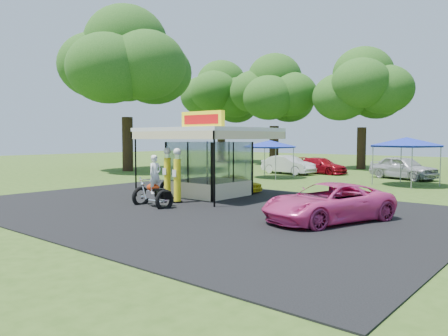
{
  "coord_description": "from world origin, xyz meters",
  "views": [
    {
      "loc": [
        12.38,
        -11.04,
        2.91
      ],
      "look_at": [
        -0.23,
        4.0,
        1.54
      ],
      "focal_mm": 35.0,
      "sensor_mm": 36.0,
      "label": 1
    }
  ],
  "objects_px": {
    "bg_car_b": "(321,166)",
    "bg_car_c": "(403,168)",
    "kiosk_car": "(237,183)",
    "motorcycle": "(154,186)",
    "bg_car_a": "(288,165)",
    "gas_station_kiosk": "(209,160)",
    "tent_west": "(270,144)",
    "tent_east": "(407,142)",
    "pink_sedan": "(328,203)",
    "gas_pump_left": "(167,175)",
    "gas_pump_right": "(177,177)"
  },
  "relations": [
    {
      "from": "gas_pump_left",
      "to": "gas_station_kiosk",
      "type": "bearing_deg",
      "value": 73.15
    },
    {
      "from": "bg_car_c",
      "to": "tent_west",
      "type": "bearing_deg",
      "value": 142.53
    },
    {
      "from": "gas_station_kiosk",
      "to": "gas_pump_right",
      "type": "relative_size",
      "value": 2.21
    },
    {
      "from": "bg_car_c",
      "to": "gas_station_kiosk",
      "type": "bearing_deg",
      "value": -176.58
    },
    {
      "from": "kiosk_car",
      "to": "bg_car_c",
      "type": "bearing_deg",
      "value": -18.63
    },
    {
      "from": "bg_car_b",
      "to": "bg_car_c",
      "type": "distance_m",
      "value": 6.59
    },
    {
      "from": "gas_pump_right",
      "to": "pink_sedan",
      "type": "height_order",
      "value": "gas_pump_right"
    },
    {
      "from": "motorcycle",
      "to": "pink_sedan",
      "type": "bearing_deg",
      "value": 17.73
    },
    {
      "from": "gas_station_kiosk",
      "to": "gas_pump_left",
      "type": "xyz_separation_m",
      "value": [
        -0.67,
        -2.2,
        -0.61
      ]
    },
    {
      "from": "gas_pump_left",
      "to": "pink_sedan",
      "type": "relative_size",
      "value": 0.51
    },
    {
      "from": "bg_car_c",
      "to": "motorcycle",
      "type": "bearing_deg",
      "value": -171.73
    },
    {
      "from": "pink_sedan",
      "to": "bg_car_b",
      "type": "relative_size",
      "value": 1.09
    },
    {
      "from": "gas_pump_left",
      "to": "bg_car_a",
      "type": "height_order",
      "value": "gas_pump_left"
    },
    {
      "from": "bg_car_a",
      "to": "bg_car_c",
      "type": "height_order",
      "value": "bg_car_c"
    },
    {
      "from": "gas_station_kiosk",
      "to": "bg_car_c",
      "type": "xyz_separation_m",
      "value": [
        4.44,
        15.37,
        -0.97
      ]
    },
    {
      "from": "gas_station_kiosk",
      "to": "motorcycle",
      "type": "height_order",
      "value": "gas_station_kiosk"
    },
    {
      "from": "gas_pump_left",
      "to": "tent_east",
      "type": "relative_size",
      "value": 0.58
    },
    {
      "from": "bg_car_b",
      "to": "bg_car_c",
      "type": "relative_size",
      "value": 0.93
    },
    {
      "from": "gas_pump_right",
      "to": "pink_sedan",
      "type": "xyz_separation_m",
      "value": [
        7.07,
        0.36,
        -0.5
      ]
    },
    {
      "from": "gas_pump_right",
      "to": "motorcycle",
      "type": "bearing_deg",
      "value": -86.9
    },
    {
      "from": "pink_sedan",
      "to": "bg_car_b",
      "type": "bearing_deg",
      "value": 137.86
    },
    {
      "from": "bg_car_a",
      "to": "bg_car_b",
      "type": "relative_size",
      "value": 1.0
    },
    {
      "from": "motorcycle",
      "to": "bg_car_b",
      "type": "relative_size",
      "value": 0.51
    },
    {
      "from": "motorcycle",
      "to": "kiosk_car",
      "type": "relative_size",
      "value": 0.81
    },
    {
      "from": "gas_pump_right",
      "to": "bg_car_b",
      "type": "bearing_deg",
      "value": 98.08
    },
    {
      "from": "gas_pump_right",
      "to": "tent_east",
      "type": "relative_size",
      "value": 0.58
    },
    {
      "from": "bg_car_a",
      "to": "tent_east",
      "type": "relative_size",
      "value": 1.07
    },
    {
      "from": "tent_west",
      "to": "pink_sedan",
      "type": "bearing_deg",
      "value": -49.13
    },
    {
      "from": "gas_pump_right",
      "to": "pink_sedan",
      "type": "bearing_deg",
      "value": 2.93
    },
    {
      "from": "gas_station_kiosk",
      "to": "motorcycle",
      "type": "relative_size",
      "value": 2.37
    },
    {
      "from": "motorcycle",
      "to": "gas_pump_right",
      "type": "bearing_deg",
      "value": 96.68
    },
    {
      "from": "kiosk_car",
      "to": "bg_car_c",
      "type": "relative_size",
      "value": 0.59
    },
    {
      "from": "kiosk_car",
      "to": "bg_car_a",
      "type": "bearing_deg",
      "value": 18.95
    },
    {
      "from": "motorcycle",
      "to": "bg_car_c",
      "type": "height_order",
      "value": "motorcycle"
    },
    {
      "from": "bg_car_c",
      "to": "tent_east",
      "type": "height_order",
      "value": "tent_east"
    },
    {
      "from": "tent_west",
      "to": "tent_east",
      "type": "height_order",
      "value": "tent_east"
    },
    {
      "from": "gas_station_kiosk",
      "to": "gas_pump_right",
      "type": "distance_m",
      "value": 2.79
    },
    {
      "from": "motorcycle",
      "to": "bg_car_a",
      "type": "bearing_deg",
      "value": 107.89
    },
    {
      "from": "gas_station_kiosk",
      "to": "gas_pump_right",
      "type": "height_order",
      "value": "gas_station_kiosk"
    },
    {
      "from": "pink_sedan",
      "to": "bg_car_c",
      "type": "relative_size",
      "value": 1.01
    },
    {
      "from": "tent_west",
      "to": "bg_car_a",
      "type": "bearing_deg",
      "value": 100.33
    },
    {
      "from": "bg_car_b",
      "to": "tent_west",
      "type": "distance_m",
      "value": 5.93
    },
    {
      "from": "gas_pump_left",
      "to": "pink_sedan",
      "type": "distance_m",
      "value": 8.25
    },
    {
      "from": "gas_station_kiosk",
      "to": "pink_sedan",
      "type": "height_order",
      "value": "gas_station_kiosk"
    },
    {
      "from": "pink_sedan",
      "to": "bg_car_a",
      "type": "xyz_separation_m",
      "value": [
        -11.57,
        16.21,
        0.06
      ]
    },
    {
      "from": "motorcycle",
      "to": "pink_sedan",
      "type": "xyz_separation_m",
      "value": [
        6.99,
        1.76,
        -0.21
      ]
    },
    {
      "from": "gas_station_kiosk",
      "to": "tent_west",
      "type": "xyz_separation_m",
      "value": [
        -3.36,
        10.3,
        0.68
      ]
    },
    {
      "from": "gas_pump_right",
      "to": "gas_station_kiosk",
      "type": "bearing_deg",
      "value": 100.44
    },
    {
      "from": "pink_sedan",
      "to": "tent_east",
      "type": "distance_m",
      "value": 13.78
    },
    {
      "from": "bg_car_a",
      "to": "bg_car_c",
      "type": "distance_m",
      "value": 8.58
    }
  ]
}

